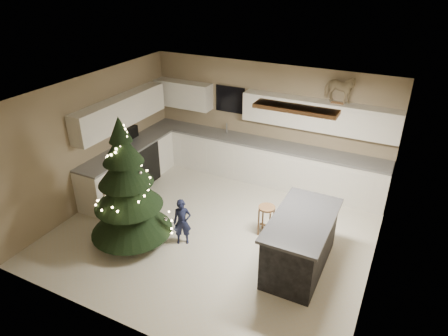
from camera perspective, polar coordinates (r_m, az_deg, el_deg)
The scene contains 8 objects.
ground_plane at distance 7.55m, azimuth -1.20°, elevation -8.87°, with size 5.50×5.50×0.00m, color beige.
room_shell at distance 6.66m, azimuth -1.16°, elevation 3.30°, with size 5.52×5.02×2.61m.
cabinetry at distance 8.79m, azimuth -1.54°, elevation 2.46°, with size 5.50×3.20×2.00m.
island at distance 6.60m, azimuth 10.85°, elevation -10.41°, with size 0.90×1.70×0.95m.
bar_stool at distance 7.27m, azimuth 6.10°, elevation -6.48°, with size 0.30×0.30×0.58m.
christmas_tree at distance 6.98m, azimuth -13.59°, elevation -3.57°, with size 1.47×1.42×2.35m.
toddler at distance 7.05m, azimuth -5.99°, elevation -7.69°, with size 0.32×0.21×0.87m, color #12193A.
rocking_horse at distance 8.12m, azimuth 16.14°, elevation 10.81°, with size 0.68×0.39×0.56m.
Camera 1 is at (2.85, -5.37, 4.48)m, focal length 32.00 mm.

